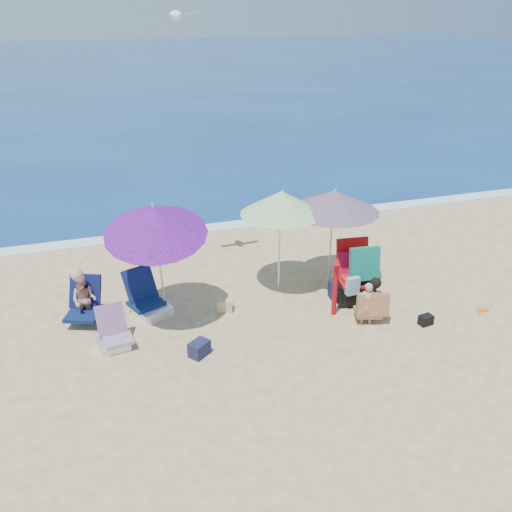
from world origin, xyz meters
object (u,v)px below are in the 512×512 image
object	(u,v)px
umbrella_blue	(155,221)
furled_umbrella	(336,283)
camp_chair_right	(357,278)
person_center	(370,303)
umbrella_striped	(281,203)
person_left	(84,299)
seagull	(176,15)
umbrella_turquoise	(334,201)
camp_chair_left	(351,288)
chair_rainbow	(114,337)
chair_navy	(148,303)

from	to	relation	value
umbrella_blue	furled_umbrella	size ratio (longest dim) A/B	2.01
camp_chair_right	person_center	world-z (taller)	camp_chair_right
umbrella_striped	person_left	xyz separation A→B (m)	(-3.59, -0.09, -1.31)
camp_chair_right	seagull	xyz separation A→B (m)	(-2.76, 1.81, 4.44)
umbrella_blue	person_center	bearing A→B (deg)	-18.01
person_left	person_center	bearing A→B (deg)	-18.36
person_left	seagull	size ratio (longest dim) A/B	1.14
umbrella_striped	furled_umbrella	distance (m)	1.74
person_center	person_left	world-z (taller)	person_left
furled_umbrella	umbrella_turquoise	bearing A→B (deg)	69.16
camp_chair_right	umbrella_blue	bearing A→B (deg)	176.31
camp_chair_left	camp_chair_right	distance (m)	0.23
umbrella_turquoise	umbrella_striped	xyz separation A→B (m)	(-0.99, 0.11, 0.04)
umbrella_blue	chair_rainbow	distance (m)	1.97
chair_navy	umbrella_blue	bearing A→B (deg)	-64.72
umbrella_turquoise	person_left	bearing A→B (deg)	179.78
umbrella_turquoise	person_center	size ratio (longest dim) A/B	2.45
chair_rainbow	chair_navy	bearing A→B (deg)	52.00
chair_rainbow	camp_chair_left	bearing A→B (deg)	1.92
camp_chair_right	chair_rainbow	bearing A→B (deg)	-176.94
chair_navy	furled_umbrella	bearing A→B (deg)	-18.82
umbrella_blue	person_left	distance (m)	1.95
umbrella_blue	person_center	distance (m)	3.85
chair_rainbow	person_center	distance (m)	4.28
umbrella_blue	camp_chair_left	distance (m)	3.79
chair_rainbow	person_center	xyz separation A→B (m)	(4.23, -0.63, 0.22)
umbrella_turquoise	person_left	xyz separation A→B (m)	(-4.58, 0.02, -1.27)
camp_chair_left	camp_chair_right	world-z (taller)	camp_chair_right
umbrella_turquoise	furled_umbrella	bearing A→B (deg)	-110.84
person_center	seagull	size ratio (longest dim) A/B	0.92
furled_umbrella	chair_navy	size ratio (longest dim) A/B	1.24
chair_navy	person_center	bearing A→B (deg)	-22.72
furled_umbrella	person_left	world-z (taller)	furled_umbrella
camp_chair_right	person_center	xyz separation A→B (m)	(-0.20, -0.86, -0.02)
umbrella_blue	chair_rainbow	bearing A→B (deg)	-151.39
person_center	furled_umbrella	bearing A→B (deg)	136.24
chair_rainbow	person_center	bearing A→B (deg)	-8.44
chair_navy	camp_chair_right	xyz separation A→B (m)	(3.76, -0.62, 0.20)
umbrella_turquoise	person_left	world-z (taller)	umbrella_turquoise
umbrella_striped	person_left	distance (m)	3.83
chair_navy	chair_rainbow	size ratio (longest dim) A/B	1.42
umbrella_turquoise	person_left	distance (m)	4.76
umbrella_turquoise	umbrella_striped	distance (m)	1.00
person_center	umbrella_turquoise	bearing A→B (deg)	91.36
chair_navy	seagull	size ratio (longest dim) A/B	1.05
umbrella_striped	chair_rainbow	bearing A→B (deg)	-162.71
furled_umbrella	person_center	distance (m)	0.67
chair_rainbow	umbrella_turquoise	bearing A→B (deg)	11.96
camp_chair_left	umbrella_striped	bearing A→B (deg)	141.47
umbrella_turquoise	person_center	xyz separation A→B (m)	(0.04, -1.52, -1.33)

